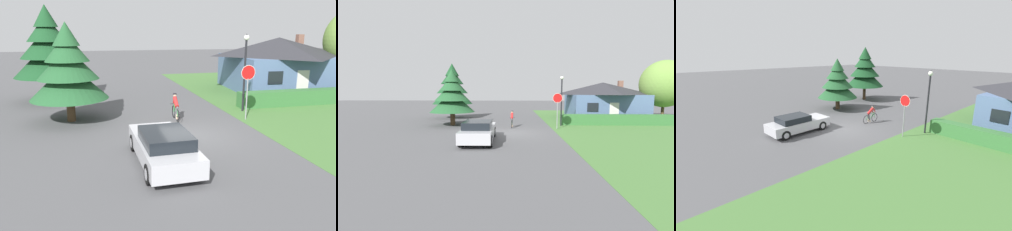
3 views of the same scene
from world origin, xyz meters
The scene contains 7 objects.
ground_plane centered at (0.00, 0.00, 0.00)m, with size 140.00×140.00×0.00m, color #515154.
sedan_left_lane centered at (-1.90, -2.93, 0.66)m, with size 1.97×4.59×1.32m.
cyclist centered at (0.08, 2.88, 0.69)m, with size 0.44×1.71×1.45m.
stop_sign centered at (3.81, 2.07, 2.12)m, with size 0.79×0.07×2.95m.
street_lamp centered at (4.50, 3.88, 2.97)m, with size 0.32×0.32×4.55m.
conifer_tall_near centered at (-5.41, 3.93, 2.74)m, with size 4.05×4.05×5.15m.
conifer_tall_far centered at (-6.97, 9.67, 3.50)m, with size 4.59×4.59×6.37m.
Camera 3 is at (12.06, -10.93, 5.68)m, focal length 24.00 mm.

